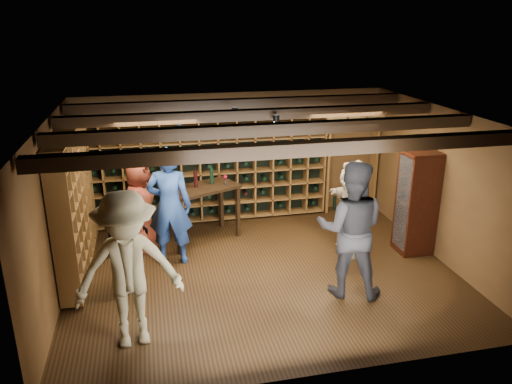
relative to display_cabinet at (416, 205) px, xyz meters
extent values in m
plane|color=black|center=(-2.71, -0.20, -0.86)|extent=(6.00, 6.00, 0.00)
plane|color=brown|center=(-2.71, 2.30, 0.39)|extent=(6.00, 0.00, 6.00)
plane|color=brown|center=(-2.71, -2.70, 0.39)|extent=(6.00, 0.00, 6.00)
plane|color=brown|center=(-5.71, -0.20, 0.39)|extent=(0.00, 5.00, 5.00)
plane|color=brown|center=(0.29, -0.20, 0.39)|extent=(0.00, 5.00, 5.00)
plane|color=black|center=(-2.71, -0.20, 1.64)|extent=(6.00, 6.00, 0.00)
cube|color=black|center=(-2.71, -1.80, 1.56)|extent=(5.90, 0.18, 0.16)
cube|color=black|center=(-2.71, -0.70, 1.56)|extent=(5.90, 0.18, 0.16)
cube|color=black|center=(-2.71, 0.40, 1.56)|extent=(5.90, 0.18, 0.16)
cube|color=black|center=(-2.71, 1.50, 1.56)|extent=(5.90, 0.18, 0.16)
cylinder|color=black|center=(-3.91, -0.20, 1.53)|extent=(0.10, 0.10, 0.10)
cylinder|color=black|center=(-2.41, 0.20, 1.53)|extent=(0.10, 0.10, 0.10)
cylinder|color=black|center=(-1.31, -0.50, 1.53)|extent=(0.10, 0.10, 0.10)
cylinder|color=black|center=(-2.91, 1.00, 1.53)|extent=(0.10, 0.10, 0.10)
cube|color=brown|center=(-3.24, 2.13, 0.29)|extent=(4.65, 0.30, 2.20)
cube|color=black|center=(-3.24, 2.13, 0.29)|extent=(4.56, 0.02, 2.16)
cube|color=brown|center=(-5.54, 0.62, 0.29)|extent=(0.30, 2.65, 2.20)
cube|color=black|center=(-5.54, 0.62, 0.29)|extent=(0.29, 0.02, 2.16)
cube|color=brown|center=(-0.31, 2.12, 0.99)|extent=(1.15, 0.32, 0.04)
cube|color=brown|center=(0.21, 2.12, 0.07)|extent=(0.05, 0.28, 1.85)
cube|color=brown|center=(-0.83, 2.12, 0.07)|extent=(0.05, 0.28, 1.85)
cube|color=tan|center=(-0.71, 2.12, 1.11)|extent=(0.40, 0.30, 0.20)
cube|color=tan|center=(-0.26, 2.12, 1.11)|extent=(0.40, 0.30, 0.20)
cube|color=tan|center=(0.09, 2.12, 1.11)|extent=(0.40, 0.30, 0.20)
cube|color=black|center=(0.01, 0.00, -0.81)|extent=(0.55, 0.50, 0.10)
cube|color=black|center=(0.01, 0.00, 0.04)|extent=(0.55, 0.50, 1.70)
cube|color=white|center=(-0.25, 0.00, 0.04)|extent=(0.01, 0.46, 1.60)
cube|color=black|center=(0.01, 0.00, 0.04)|extent=(0.50, 0.44, 0.02)
sphere|color=#59260C|center=(-0.01, 0.00, 0.14)|extent=(0.18, 0.18, 0.18)
imported|color=navy|center=(-4.09, 0.49, 0.12)|extent=(0.79, 0.59, 1.96)
imported|color=black|center=(-1.64, -1.06, 0.15)|extent=(1.20, 1.09, 2.02)
imported|color=maroon|center=(-4.56, 1.05, -0.03)|extent=(0.74, 0.93, 1.65)
imported|color=black|center=(-4.75, -0.27, -0.10)|extent=(0.85, 0.92, 1.52)
imported|color=gray|center=(-4.69, -1.61, 0.14)|extent=(1.36, 0.87, 1.99)
imported|color=tan|center=(-1.10, 0.16, -0.03)|extent=(0.72, 1.59, 1.66)
cube|color=black|center=(-3.51, 1.25, 0.12)|extent=(1.49, 1.16, 0.06)
cube|color=black|center=(-3.94, 0.75, -0.38)|extent=(0.09, 0.09, 0.95)
cube|color=black|center=(-2.84, 1.26, -0.38)|extent=(0.09, 0.09, 0.95)
cube|color=black|center=(-4.18, 1.25, -0.38)|extent=(0.09, 0.09, 0.95)
cube|color=black|center=(-3.07, 1.76, -0.38)|extent=(0.09, 0.09, 0.95)
cylinder|color=black|center=(-3.83, 1.17, 0.29)|extent=(0.07, 0.07, 0.28)
cylinder|color=black|center=(-3.58, 1.28, 0.29)|extent=(0.07, 0.07, 0.28)
cylinder|color=black|center=(-3.28, 1.42, 0.29)|extent=(0.07, 0.07, 0.28)
camera|label=1|loc=(-4.34, -7.10, 2.99)|focal=35.00mm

